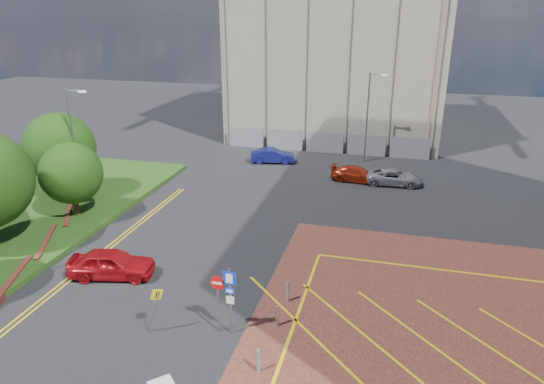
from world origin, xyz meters
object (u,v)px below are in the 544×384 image
at_px(car_silver_back, 394,177).
at_px(tree_c, 71,173).
at_px(car_red_left, 112,264).
at_px(lamp_back, 368,115).
at_px(tree_d, 60,148).
at_px(lamp_left_far, 75,143).
at_px(warning_sign, 155,305).
at_px(car_blue_back, 273,156).
at_px(car_red_back, 357,174).
at_px(sign_cluster, 225,294).

bearing_deg(car_silver_back, tree_c, 117.42).
bearing_deg(car_red_left, lamp_back, -38.26).
height_order(tree_d, car_red_left, tree_d).
xyz_separation_m(car_red_left, car_silver_back, (13.86, 18.31, -0.14)).
relative_size(lamp_left_far, car_red_left, 1.81).
height_order(tree_c, lamp_left_far, lamp_left_far).
bearing_deg(warning_sign, car_blue_back, 93.30).
bearing_deg(car_red_back, car_blue_back, 73.20).
height_order(car_red_left, car_red_back, car_red_left).
xyz_separation_m(sign_cluster, car_blue_back, (-4.34, 24.51, -1.30)).
relative_size(tree_c, warning_sign, 2.19).
bearing_deg(warning_sign, car_silver_back, 67.06).
bearing_deg(sign_cluster, warning_sign, -164.22).
distance_m(tree_c, car_red_left, 9.14).
bearing_deg(car_silver_back, car_red_left, 139.13).
bearing_deg(sign_cluster, tree_d, 144.42).
xyz_separation_m(tree_d, warning_sign, (13.91, -12.83, -2.44)).
distance_m(warning_sign, car_red_back, 23.06).
distance_m(tree_d, lamp_left_far, 2.44).
height_order(tree_c, tree_d, tree_d).
distance_m(lamp_left_far, car_red_back, 21.35).
distance_m(lamp_left_far, car_red_left, 11.56).
bearing_deg(sign_cluster, car_blue_back, 100.05).
bearing_deg(lamp_back, tree_c, -134.32).
distance_m(tree_d, warning_sign, 19.08).
distance_m(tree_c, car_blue_back, 18.33).
height_order(warning_sign, car_silver_back, warning_sign).
bearing_deg(car_silver_back, warning_sign, 153.31).
xyz_separation_m(tree_c, car_red_back, (17.34, 12.30, -2.58)).
bearing_deg(tree_c, lamp_left_far, 114.71).
bearing_deg(lamp_back, car_red_left, -114.93).
distance_m(sign_cluster, warning_sign, 3.04).
bearing_deg(car_red_left, sign_cluster, -125.14).
distance_m(lamp_back, car_red_left, 26.77).
bearing_deg(car_blue_back, tree_d, 122.30).
relative_size(lamp_back, sign_cluster, 2.50).
bearing_deg(car_silver_back, sign_cluster, 159.35).
bearing_deg(lamp_left_far, tree_c, -65.29).
relative_size(tree_d, car_red_left, 1.37).
relative_size(lamp_left_far, sign_cluster, 2.50).
distance_m(lamp_back, warning_sign, 28.77).
xyz_separation_m(lamp_left_far, car_red_back, (18.26, 10.30, -4.05)).
relative_size(tree_d, warning_sign, 2.71).
bearing_deg(lamp_left_far, car_blue_back, 52.46).
bearing_deg(lamp_left_far, lamp_back, 40.86).
xyz_separation_m(lamp_left_far, lamp_back, (18.50, 16.00, -0.30)).
bearing_deg(car_blue_back, sign_cluster, 177.25).
bearing_deg(warning_sign, tree_c, 137.99).
relative_size(tree_c, car_red_left, 1.11).
height_order(lamp_back, warning_sign, lamp_back).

